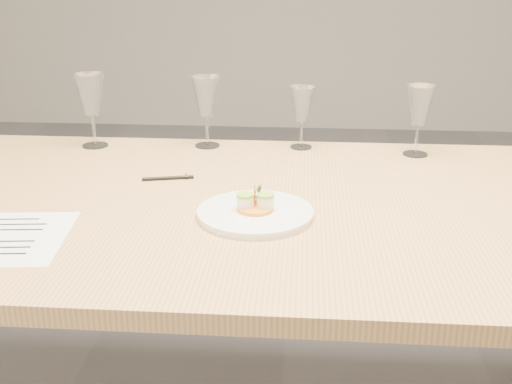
# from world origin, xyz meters

# --- Properties ---
(dining_table) EXTENTS (2.40, 1.00, 0.75)m
(dining_table) POSITION_xyz_m (0.00, 0.00, 0.68)
(dining_table) COLOR tan
(dining_table) RESTS_ON ground
(dinner_plate) EXTENTS (0.25, 0.25, 0.07)m
(dinner_plate) POSITION_xyz_m (-0.05, -0.10, 0.76)
(dinner_plate) COLOR white
(dinner_plate) RESTS_ON dining_table
(recipe_sheet) EXTENTS (0.23, 0.28, 0.00)m
(recipe_sheet) POSITION_xyz_m (-0.53, -0.24, 0.75)
(recipe_sheet) COLOR white
(recipe_sheet) RESTS_ON dining_table
(ballpoint_pen) EXTENTS (0.13, 0.04, 0.01)m
(ballpoint_pen) POSITION_xyz_m (-0.29, 0.13, 0.75)
(ballpoint_pen) COLOR black
(ballpoint_pen) RESTS_ON dining_table
(wine_glass_0) EXTENTS (0.09, 0.09, 0.21)m
(wine_glass_0) POSITION_xyz_m (-0.57, 0.40, 0.90)
(wine_glass_0) COLOR white
(wine_glass_0) RESTS_ON dining_table
(wine_glass_1) EXTENTS (0.08, 0.08, 0.21)m
(wine_glass_1) POSITION_xyz_m (-0.24, 0.43, 0.89)
(wine_glass_1) COLOR white
(wine_glass_1) RESTS_ON dining_table
(wine_glass_2) EXTENTS (0.07, 0.07, 0.18)m
(wine_glass_2) POSITION_xyz_m (0.04, 0.43, 0.88)
(wine_glass_2) COLOR white
(wine_glass_2) RESTS_ON dining_table
(wine_glass_3) EXTENTS (0.08, 0.08, 0.20)m
(wine_glass_3) POSITION_xyz_m (0.36, 0.39, 0.89)
(wine_glass_3) COLOR white
(wine_glass_3) RESTS_ON dining_table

